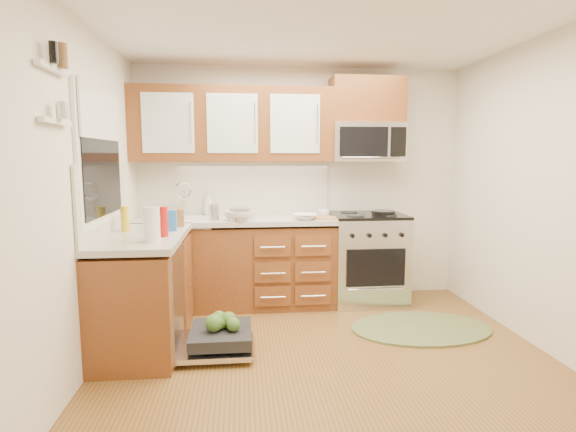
{
  "coord_description": "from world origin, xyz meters",
  "views": [
    {
      "loc": [
        -0.64,
        -3.15,
        1.54
      ],
      "look_at": [
        -0.23,
        0.85,
        1.02
      ],
      "focal_mm": 28.0,
      "sensor_mm": 36.0,
      "label": 1
    }
  ],
  "objects": [
    {
      "name": "base_cabinet_back",
      "position": [
        -0.73,
        1.45,
        0.42
      ],
      "size": [
        2.05,
        0.6,
        0.85
      ],
      "primitive_type": "cube",
      "color": "#5A2D14",
      "rests_on": "ground"
    },
    {
      "name": "skillet",
      "position": [
        0.81,
        1.32,
        0.97
      ],
      "size": [
        0.26,
        0.26,
        0.04
      ],
      "primitive_type": "cylinder",
      "rotation": [
        0.0,
        0.0,
        -0.09
      ],
      "color": "black",
      "rests_on": "range"
    },
    {
      "name": "dishwasher",
      "position": [
        -0.86,
        0.3,
        0.1
      ],
      "size": [
        0.7,
        0.6,
        0.2
      ],
      "primitive_type": null,
      "color": "silver",
      "rests_on": "ground"
    },
    {
      "name": "base_cabinet_left",
      "position": [
        -1.45,
        0.52,
        0.42
      ],
      "size": [
        0.6,
        1.25,
        0.85
      ],
      "primitive_type": "cube",
      "color": "#5A2D14",
      "rests_on": "ground"
    },
    {
      "name": "cutting_board",
      "position": [
        0.18,
        1.28,
        0.94
      ],
      "size": [
        0.32,
        0.24,
        0.02
      ],
      "primitive_type": "cube",
      "rotation": [
        0.0,
        0.0,
        -0.22
      ],
      "color": "#9F7A48",
      "rests_on": "countertop_back"
    },
    {
      "name": "shelf_lower",
      "position": [
        -1.72,
        -0.35,
        1.75
      ],
      "size": [
        0.04,
        0.4,
        0.03
      ],
      "primitive_type": "cube",
      "color": "white",
      "rests_on": "ground"
    },
    {
      "name": "window",
      "position": [
        -1.74,
        0.5,
        1.55
      ],
      "size": [
        0.03,
        1.05,
        1.05
      ],
      "primitive_type": null,
      "color": "white",
      "rests_on": "ground"
    },
    {
      "name": "canister",
      "position": [
        -0.92,
        1.25,
        1.01
      ],
      "size": [
        0.11,
        0.11,
        0.16
      ],
      "primitive_type": "cylinder",
      "rotation": [
        0.0,
        0.0,
        0.09
      ],
      "color": "silver",
      "rests_on": "countertop_back"
    },
    {
      "name": "wall_front",
      "position": [
        0.0,
        -1.75,
        1.25
      ],
      "size": [
        3.5,
        0.04,
        2.5
      ],
      "primitive_type": "cube",
      "color": "silver",
      "rests_on": "ground"
    },
    {
      "name": "bowl_a",
      "position": [
        -0.02,
        1.25,
        0.95
      ],
      "size": [
        0.27,
        0.27,
        0.06
      ],
      "primitive_type": "imported",
      "rotation": [
        0.0,
        0.0,
        -0.16
      ],
      "color": "#999999",
      "rests_on": "countertop_back"
    },
    {
      "name": "wall_back",
      "position": [
        0.0,
        1.75,
        1.25
      ],
      "size": [
        3.5,
        0.04,
        2.5
      ],
      "primitive_type": "cube",
      "color": "silver",
      "rests_on": "ground"
    },
    {
      "name": "soap_bottle_b",
      "position": [
        -1.38,
        0.79,
        1.01
      ],
      "size": [
        0.09,
        0.1,
        0.17
      ],
      "primitive_type": "imported",
      "rotation": [
        0.0,
        0.0,
        -0.26
      ],
      "color": "#999999",
      "rests_on": "countertop_left"
    },
    {
      "name": "wall_left",
      "position": [
        -1.75,
        0.0,
        1.25
      ],
      "size": [
        0.04,
        3.5,
        2.5
      ],
      "primitive_type": "cube",
      "color": "silver",
      "rests_on": "ground"
    },
    {
      "name": "red_bottle",
      "position": [
        -1.25,
        0.39,
        1.04
      ],
      "size": [
        0.07,
        0.07,
        0.24
      ],
      "primitive_type": "cylinder",
      "rotation": [
        0.0,
        0.0,
        0.14
      ],
      "color": "red",
      "rests_on": "countertop_left"
    },
    {
      "name": "countertop_left",
      "position": [
        -1.44,
        0.53,
        0.9
      ],
      "size": [
        0.64,
        1.27,
        0.05
      ],
      "primitive_type": "cube",
      "color": "beige",
      "rests_on": "base_cabinet_left"
    },
    {
      "name": "soap_bottle_c",
      "position": [
        -1.37,
        0.77,
        1.02
      ],
      "size": [
        0.14,
        0.14,
        0.18
      ],
      "primitive_type": "imported",
      "rotation": [
        0.0,
        0.0,
        -0.01
      ],
      "color": "#999999",
      "rests_on": "countertop_left"
    },
    {
      "name": "countertop_back",
      "position": [
        -0.72,
        1.44,
        0.9
      ],
      "size": [
        2.07,
        0.64,
        0.05
      ],
      "primitive_type": "cube",
      "color": "beige",
      "rests_on": "base_cabinet_back"
    },
    {
      "name": "cup",
      "position": [
        0.2,
        1.39,
        0.97
      ],
      "size": [
        0.13,
        0.13,
        0.09
      ],
      "primitive_type": "imported",
      "rotation": [
        0.0,
        0.0,
        0.19
      ],
      "color": "#999999",
      "rests_on": "countertop_back"
    },
    {
      "name": "microwave",
      "position": [
        0.68,
        1.55,
        1.7
      ],
      "size": [
        0.76,
        0.38,
        0.4
      ],
      "primitive_type": null,
      "color": "silver",
      "rests_on": "ground"
    },
    {
      "name": "blue_carton",
      "position": [
        -1.25,
        0.68,
        1.01
      ],
      "size": [
        0.11,
        0.07,
        0.18
      ],
      "primitive_type": "cube",
      "rotation": [
        0.0,
        0.0,
        0.03
      ],
      "color": "blue",
      "rests_on": "countertop_left"
    },
    {
      "name": "wooden_box",
      "position": [
        -1.25,
        0.91,
        1.0
      ],
      "size": [
        0.19,
        0.16,
        0.16
      ],
      "primitive_type": "cube",
      "rotation": [
        0.0,
        0.0,
        0.32
      ],
      "color": "brown",
      "rests_on": "countertop_left"
    },
    {
      "name": "rug",
      "position": [
        0.96,
        0.59,
        0.01
      ],
      "size": [
        1.29,
        0.85,
        0.02
      ],
      "primitive_type": null,
      "rotation": [
        0.0,
        0.0,
        -0.02
      ],
      "color": "olive",
      "rests_on": "ground"
    },
    {
      "name": "cabinet_over_mw",
      "position": [
        0.68,
        1.57,
        2.13
      ],
      "size": [
        0.76,
        0.35,
        0.47
      ],
      "primitive_type": "cube",
      "color": "#5A2D14",
      "rests_on": "ground"
    },
    {
      "name": "upper_cabinets",
      "position": [
        -0.73,
        1.57,
        1.88
      ],
      "size": [
        2.05,
        0.35,
        0.75
      ],
      "primitive_type": null,
      "color": "#5A2D14",
      "rests_on": "ground"
    },
    {
      "name": "floor",
      "position": [
        0.0,
        0.0,
        0.0
      ],
      "size": [
        3.5,
        3.5,
        0.0
      ],
      "primitive_type": "plane",
      "color": "brown",
      "rests_on": "ground"
    },
    {
      "name": "range",
      "position": [
        0.68,
        1.43,
        0.47
      ],
      "size": [
        0.76,
        0.64,
        0.95
      ],
      "primitive_type": null,
      "color": "silver",
      "rests_on": "ground"
    },
    {
      "name": "wall_right",
      "position": [
        1.75,
        0.0,
        1.25
      ],
      "size": [
        0.04,
        3.5,
        2.5
      ],
      "primitive_type": "cube",
      "color": "silver",
      "rests_on": "ground"
    },
    {
      "name": "ceiling",
      "position": [
        0.0,
        0.0,
        2.5
      ],
      "size": [
        3.5,
        3.5,
        0.0
      ],
      "primitive_type": "plane",
      "rotation": [
        3.14,
        0.0,
        0.0
      ],
      "color": "white",
      "rests_on": "ground"
    },
    {
      "name": "backsplash_back",
      "position": [
        -0.73,
        1.74,
        1.21
      ],
      "size": [
        2.05,
        0.02,
        0.57
      ],
      "primitive_type": "cube",
      "color": "beige",
      "rests_on": "ground"
    },
    {
      "name": "sink",
      "position": [
        -1.25,
        1.42,
        0.8
      ],
      "size": [
        0.62,
        0.5,
        0.26
      ],
      "primitive_type": null,
      "color": "white",
      "rests_on": "ground"
    },
    {
      "name": "shelf_upper",
      "position": [
        -1.72,
        -0.35,
        2.05
      ],
      "size": [
        0.04,
        0.4,
        0.03
      ],
      "primitive_type": "cube",
      "color": "white",
      "rests_on": "ground"
    },
    {
      "name": "bowl_b",
      "position": [
        -0.66,
        1.25,
        0.97
      ],
      "size": [
        0.38,
        0.38,
        0.1
      ],
      "primitive_type": "imported",
      "rotation": [
        0.0,
        0.0,
        -0.29
      ],
      "color": "#999999",
      "rests_on": "countertop_back"
    },
    {
      "name": "backsplash_left",
      "position": [
        -1.74,
        0.52,
        1.21
      ],
      "size": [
        0.02,
        1.25,
        0.57
      ],
      "primitive_type": "cube",
      "color": "beige",
      "rests_on": "ground"
    },
    {
      "name": "soap_bottle_a",
      "position": [
        -1.0,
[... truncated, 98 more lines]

